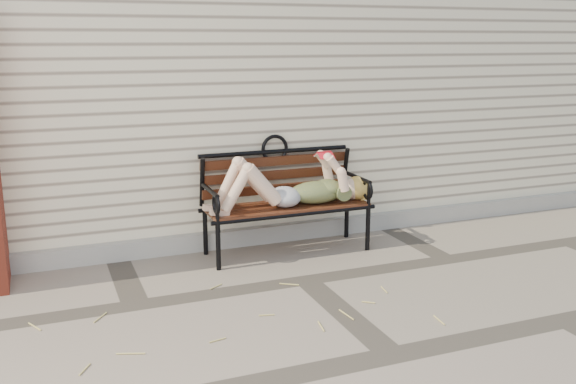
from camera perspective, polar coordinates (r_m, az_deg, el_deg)
name	(u,v)px	position (r m, az deg, el deg)	size (l,w,h in m)	color
ground	(306,280)	(4.82, 1.65, -7.84)	(80.00, 80.00, 0.00)	#7A6D5E
house_wall	(201,62)	(7.34, -7.71, 11.40)	(8.00, 4.00, 3.00)	#F6E6C0
foundation_strip	(263,235)	(5.65, -2.23, -3.80)	(8.00, 0.10, 0.15)	#ACA89C
garden_bench	(283,188)	(5.36, -0.42, 0.39)	(1.48, 0.59, 0.96)	black
reading_woman	(290,187)	(5.25, 0.17, 0.47)	(1.40, 0.32, 0.44)	#092C3F
straw_scatter	(217,342)	(3.91, -6.33, -13.09)	(2.74, 1.57, 0.01)	tan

